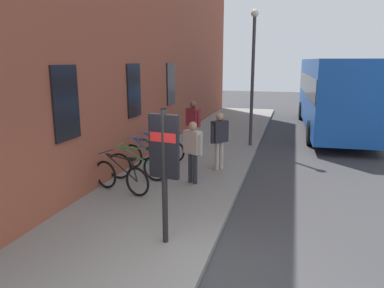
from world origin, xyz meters
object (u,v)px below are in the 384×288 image
object	(u,v)px
bicycle_under_window	(147,157)
bicycle_mid_rack	(158,150)
pedestrian_by_facade	(220,135)
transit_info_sign	(164,155)
pedestrian_near_bus	(193,146)
bicycle_far_end	(138,166)
pedestrian_crossing_street	(193,120)
city_bus	(334,91)
street_lamp	(253,67)
bicycle_by_door	(121,177)

from	to	relation	value
bicycle_under_window	bicycle_mid_rack	xyz separation A→B (m)	(0.98, 0.00, 0.00)
bicycle_mid_rack	pedestrian_by_facade	xyz separation A→B (m)	(-0.35, -2.04, 0.65)
pedestrian_by_facade	transit_info_sign	bearing A→B (deg)	179.47
pedestrian_near_bus	pedestrian_by_facade	size ratio (longest dim) A/B	0.97
bicycle_far_end	pedestrian_crossing_street	distance (m)	3.86
pedestrian_by_facade	bicycle_under_window	bearing A→B (deg)	107.26
bicycle_far_end	transit_info_sign	size ratio (longest dim) A/B	0.74
bicycle_under_window	city_bus	distance (m)	10.55
pedestrian_by_facade	street_lamp	world-z (taller)	street_lamp
transit_info_sign	bicycle_far_end	bearing A→B (deg)	31.26
bicycle_far_end	transit_info_sign	xyz separation A→B (m)	(-3.10, -1.88, 1.21)
bicycle_by_door	bicycle_under_window	bearing A→B (deg)	3.21
bicycle_far_end	pedestrian_crossing_street	bearing A→B (deg)	-7.85
pedestrian_crossing_street	city_bus	bearing A→B (deg)	-41.93
bicycle_mid_rack	pedestrian_near_bus	world-z (taller)	pedestrian_near_bus
bicycle_mid_rack	pedestrian_by_facade	bearing A→B (deg)	-99.59
city_bus	pedestrian_near_bus	world-z (taller)	city_bus
bicycle_far_end	pedestrian_crossing_street	size ratio (longest dim) A/B	1.01
transit_info_sign	pedestrian_crossing_street	bearing A→B (deg)	11.24
bicycle_far_end	bicycle_mid_rack	size ratio (longest dim) A/B	1.00
bicycle_mid_rack	pedestrian_crossing_street	size ratio (longest dim) A/B	1.01
city_bus	pedestrian_crossing_street	distance (m)	7.85
bicycle_by_door	pedestrian_crossing_street	xyz separation A→B (m)	(4.76, -0.52, 0.68)
bicycle_by_door	pedestrian_crossing_street	distance (m)	4.83
bicycle_by_door	city_bus	distance (m)	12.12
bicycle_under_window	transit_info_sign	size ratio (longest dim) A/B	0.72
pedestrian_crossing_street	pedestrian_by_facade	xyz separation A→B (m)	(-2.21, -1.41, -0.03)
bicycle_by_door	pedestrian_crossing_street	size ratio (longest dim) A/B	0.97
bicycle_under_window	street_lamp	world-z (taller)	street_lamp
bicycle_by_door	pedestrian_by_facade	bearing A→B (deg)	-37.22
pedestrian_crossing_street	bicycle_far_end	bearing A→B (deg)	172.15
pedestrian_near_bus	bicycle_mid_rack	bearing A→B (deg)	42.77
bicycle_under_window	transit_info_sign	bearing A→B (deg)	-153.62
transit_info_sign	pedestrian_crossing_street	size ratio (longest dim) A/B	1.37
bicycle_mid_rack	pedestrian_by_facade	world-z (taller)	pedestrian_by_facade
city_bus	bicycle_far_end	bearing A→B (deg)	149.06
bicycle_under_window	pedestrian_crossing_street	xyz separation A→B (m)	(2.85, -0.63, 0.68)
bicycle_mid_rack	city_bus	xyz separation A→B (m)	(7.68, -5.86, 1.41)
transit_info_sign	pedestrian_crossing_street	distance (m)	7.03
bicycle_under_window	pedestrian_crossing_street	size ratio (longest dim) A/B	0.98
transit_info_sign	city_bus	distance (m)	13.26
city_bus	pedestrian_crossing_street	size ratio (longest dim) A/B	6.03
transit_info_sign	pedestrian_near_bus	size ratio (longest dim) A/B	1.46
city_bus	pedestrian_near_bus	xyz separation A→B (m)	(-9.43, 4.25, -0.80)
bicycle_mid_rack	bicycle_under_window	bearing A→B (deg)	-179.73
bicycle_by_door	bicycle_far_end	world-z (taller)	same
street_lamp	pedestrian_near_bus	bearing A→B (deg)	169.06
bicycle_far_end	bicycle_under_window	size ratio (longest dim) A/B	1.03
bicycle_by_door	pedestrian_by_facade	size ratio (longest dim) A/B	1.00
bicycle_mid_rack	pedestrian_crossing_street	bearing A→B (deg)	-18.79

